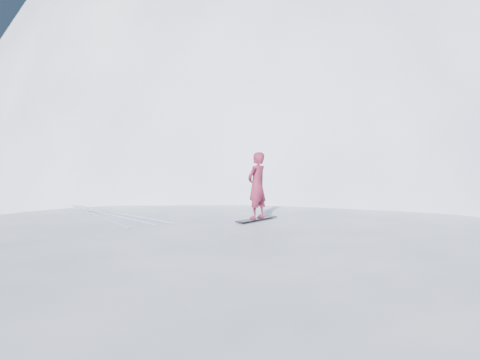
% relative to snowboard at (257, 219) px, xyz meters
% --- Properties ---
extents(ground, '(400.00, 400.00, 0.00)m').
position_rel_snowboard_xyz_m(ground, '(-1.62, -0.92, -2.41)').
color(ground, white).
rests_on(ground, ground).
extents(near_ridge, '(36.00, 28.00, 4.80)m').
position_rel_snowboard_xyz_m(near_ridge, '(-0.62, 2.08, -2.41)').
color(near_ridge, white).
rests_on(near_ridge, ground).
extents(summit_peak, '(60.00, 56.00, 56.00)m').
position_rel_snowboard_xyz_m(summit_peak, '(20.38, 25.08, -2.41)').
color(summit_peak, white).
rests_on(summit_peak, ground).
extents(peak_shoulder, '(28.00, 24.00, 18.00)m').
position_rel_snowboard_xyz_m(peak_shoulder, '(8.38, 19.08, -2.41)').
color(peak_shoulder, white).
rests_on(peak_shoulder, ground).
extents(wind_bumps, '(16.00, 14.40, 1.00)m').
position_rel_snowboard_xyz_m(wind_bumps, '(-2.18, 1.20, -2.41)').
color(wind_bumps, white).
rests_on(wind_bumps, ground).
extents(snowboard, '(1.61, 0.85, 0.03)m').
position_rel_snowboard_xyz_m(snowboard, '(0.00, 0.00, 0.00)').
color(snowboard, black).
rests_on(snowboard, near_ridge).
extents(snowboarder, '(0.82, 0.68, 1.92)m').
position_rel_snowboard_xyz_m(snowboarder, '(0.00, 0.00, 0.97)').
color(snowboarder, maroon).
rests_on(snowboarder, snowboard).
extents(board_tracks, '(1.90, 5.98, 0.04)m').
position_rel_snowboard_xyz_m(board_tracks, '(-3.50, 3.33, 0.01)').
color(board_tracks, silver).
rests_on(board_tracks, ground).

